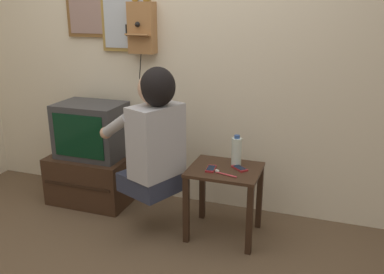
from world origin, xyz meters
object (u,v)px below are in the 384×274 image
Objects in this scene: person at (154,133)px; toothbrush at (224,174)px; cell_phone_held at (211,169)px; framed_picture at (90,11)px; wall_mirror at (126,15)px; television at (91,130)px; wall_phone_antique at (142,27)px; cell_phone_spare at (240,168)px; water_bottle at (237,151)px.

toothbrush is (0.50, 0.02, -0.24)m from person.
toothbrush is at bearing -33.49° from cell_phone_held.
framed_picture reaches higher than cell_phone_held.
wall_mirror is at bearing 62.98° from person.
wall_mirror is at bearing 47.56° from television.
toothbrush is at bearing -31.87° from wall_phone_antique.
person is at bearing -58.88° from wall_phone_antique.
television is 0.97m from wall_mirror.
wall_phone_antique is at bearing 142.16° from cell_phone_held.
wall_phone_antique is 6.32× the size of cell_phone_held.
cell_phone_spare is at bearing -7.29° from television.
television is 3.39× the size of toothbrush.
water_bottle is 1.38× the size of toothbrush.
water_bottle is at bearing -14.58° from framed_picture.
person is 0.47m from cell_phone_held.
person is at bearing -173.46° from cell_phone_held.
water_bottle is (0.14, 0.15, 0.10)m from cell_phone_held.
person reaches higher than cell_phone_spare.
wall_phone_antique reaches higher than water_bottle.
framed_picture is at bearing 77.58° from person.
television is 0.98m from framed_picture.
toothbrush reaches higher than cell_phone_held.
wall_mirror reaches higher than water_bottle.
water_bottle reaches higher than cell_phone_spare.
person is 1.68× the size of television.
toothbrush is at bearing -13.77° from television.
person is 0.92m from wall_phone_antique.
cell_phone_spare is (1.06, -0.42, -1.01)m from wall_mirror.
person is 0.60m from water_bottle.
wall_phone_antique is at bearing 160.32° from water_bottle.
framed_picture is 1.96× the size of water_bottle.
framed_picture is at bearing 110.58° from television.
person is 7.04× the size of cell_phone_held.
toothbrush is (0.83, -0.51, -0.92)m from wall_phone_antique.
cell_phone_held is at bearing -12.18° from television.
wall_mirror is 4.41× the size of cell_phone_held.
person is 0.56m from toothbrush.
wall_mirror is (0.33, -0.00, -0.03)m from framed_picture.
water_bottle is (0.86, -0.31, -0.82)m from wall_phone_antique.
toothbrush is (0.11, -0.06, 0.00)m from cell_phone_held.
toothbrush is at bearing -29.37° from wall_mirror.
person is 1.60× the size of wall_mirror.
toothbrush is at bearing -22.96° from framed_picture.
wall_phone_antique is at bearing -14.32° from wall_mirror.
wall_mirror is at bearing 145.06° from cell_phone_held.
wall_mirror is 3.56× the size of toothbrush.
water_bottle is 0.23m from toothbrush.
person reaches higher than water_bottle.
television is at bearing -69.42° from framed_picture.
wall_mirror reaches higher than wall_phone_antique.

